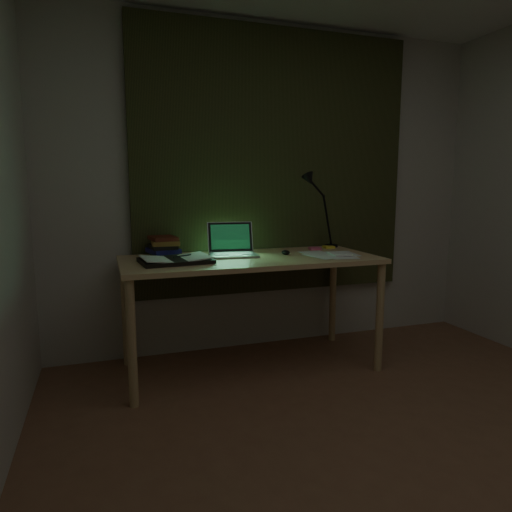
{
  "coord_description": "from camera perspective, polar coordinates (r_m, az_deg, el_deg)",
  "views": [
    {
      "loc": [
        -1.3,
        -1.4,
        1.28
      ],
      "look_at": [
        -0.34,
        1.42,
        0.82
      ],
      "focal_mm": 32.0,
      "sensor_mm": 36.0,
      "label": 1
    }
  ],
  "objects": [
    {
      "name": "sticky_pink",
      "position": [
        3.53,
        7.36,
        0.94
      ],
      "size": [
        0.1,
        0.1,
        0.02
      ],
      "primitive_type": "cube",
      "rotation": [
        0.0,
        0.0,
        -0.18
      ],
      "color": "#F25E8A",
      "rests_on": "desk"
    },
    {
      "name": "open_textbook",
      "position": [
        2.95,
        -10.02,
        -0.45
      ],
      "size": [
        0.47,
        0.35,
        0.04
      ],
      "primitive_type": null,
      "rotation": [
        0.0,
        0.0,
        0.09
      ],
      "color": "white",
      "rests_on": "desk"
    },
    {
      "name": "curtain",
      "position": [
        3.61,
        2.41,
        11.47
      ],
      "size": [
        2.2,
        0.06,
        2.0
      ],
      "primitive_type": "cube",
      "color": "#2A2E17",
      "rests_on": "wall_back"
    },
    {
      "name": "laptop",
      "position": [
        3.16,
        -2.83,
        2.06
      ],
      "size": [
        0.37,
        0.4,
        0.23
      ],
      "primitive_type": null,
      "rotation": [
        0.0,
        0.0,
        -0.12
      ],
      "color": "#B6B6BB",
      "rests_on": "desk"
    },
    {
      "name": "floor",
      "position": [
        2.3,
        22.11,
        -25.77
      ],
      "size": [
        3.5,
        4.0,
        0.0
      ],
      "primitive_type": "cube",
      "color": "brown",
      "rests_on": "ground"
    },
    {
      "name": "wall_back",
      "position": [
        3.64,
        2.16,
        8.3
      ],
      "size": [
        3.5,
        0.0,
        2.5
      ],
      "primitive_type": "cube",
      "color": "beige",
      "rests_on": "ground"
    },
    {
      "name": "book_stack",
      "position": [
        3.22,
        -11.43,
        1.24
      ],
      "size": [
        0.2,
        0.24,
        0.15
      ],
      "primitive_type": null,
      "rotation": [
        0.0,
        0.0,
        0.1
      ],
      "color": "white",
      "rests_on": "desk"
    },
    {
      "name": "sticky_yellow",
      "position": [
        3.64,
        9.07,
        1.12
      ],
      "size": [
        0.08,
        0.08,
        0.02
      ],
      "primitive_type": "cube",
      "rotation": [
        0.0,
        0.0,
        -0.09
      ],
      "color": "yellow",
      "rests_on": "desk"
    },
    {
      "name": "loose_papers",
      "position": [
        3.25,
        9.58,
        0.22
      ],
      "size": [
        0.38,
        0.39,
        0.02
      ],
      "primitive_type": null,
      "rotation": [
        0.0,
        0.0,
        0.3
      ],
      "color": "white",
      "rests_on": "desk"
    },
    {
      "name": "mouse",
      "position": [
        3.25,
        3.74,
        0.45
      ],
      "size": [
        0.06,
        0.09,
        0.03
      ],
      "primitive_type": "ellipsoid",
      "rotation": [
        0.0,
        0.0,
        -0.09
      ],
      "color": "black",
      "rests_on": "desk"
    },
    {
      "name": "desk",
      "position": [
        3.21,
        -0.69,
        -7.17
      ],
      "size": [
        1.74,
        0.76,
        0.79
      ],
      "primitive_type": null,
      "color": "#DBAF76",
      "rests_on": "floor"
    },
    {
      "name": "desk_lamp",
      "position": [
        3.69,
        9.49,
        5.38
      ],
      "size": [
        0.37,
        0.29,
        0.55
      ],
      "primitive_type": null,
      "rotation": [
        0.0,
        0.0,
        0.02
      ],
      "color": "black",
      "rests_on": "desk"
    }
  ]
}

